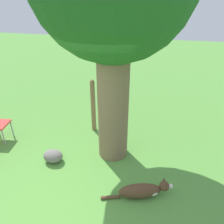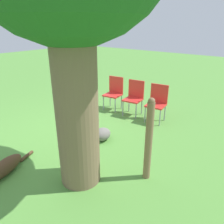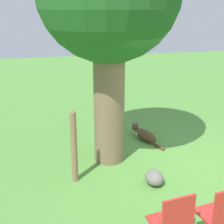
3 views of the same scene
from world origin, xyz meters
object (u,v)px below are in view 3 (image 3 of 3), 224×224
object	(u,v)px
dog	(144,134)
fence_post	(74,146)
red_chair_2	(173,221)
red_chair_1	(221,212)

from	to	relation	value
dog	fence_post	size ratio (longest dim) A/B	0.87
red_chair_2	fence_post	bearing A→B (deg)	16.63
red_chair_1	red_chair_2	size ratio (longest dim) A/B	1.00
red_chair_2	dog	bearing A→B (deg)	-21.71
dog	red_chair_1	xyz separation A→B (m)	(-3.51, 0.19, 0.38)
red_chair_2	red_chair_1	bearing A→B (deg)	-97.27
red_chair_1	red_chair_2	xyz separation A→B (m)	(-0.01, 0.67, 0.00)
dog	fence_post	bearing A→B (deg)	109.75
fence_post	red_chair_2	world-z (taller)	fence_post
fence_post	red_chair_2	distance (m)	2.29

